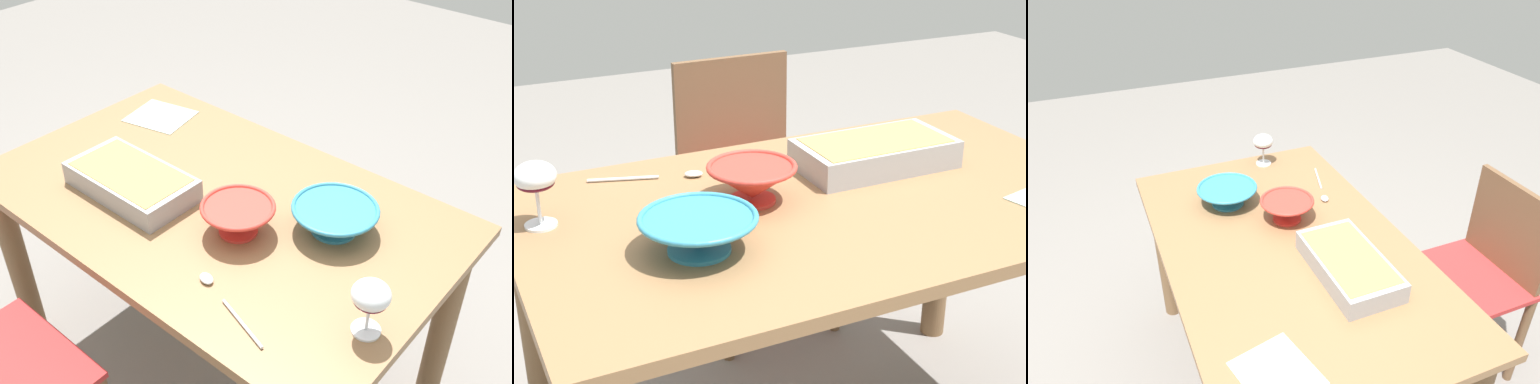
{
  "view_description": "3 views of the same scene",
  "coord_description": "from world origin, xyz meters",
  "views": [
    {
      "loc": [
        -1.03,
        1.01,
        1.8
      ],
      "look_at": [
        -0.15,
        -0.02,
        0.82
      ],
      "focal_mm": 42.95,
      "sensor_mm": 36.0,
      "label": 1
    },
    {
      "loc": [
        -0.81,
        -1.4,
        1.46
      ],
      "look_at": [
        -0.12,
        0.04,
        0.76
      ],
      "focal_mm": 54.79,
      "sensor_mm": 36.0,
      "label": 2
    },
    {
      "loc": [
        1.3,
        -0.55,
        1.82
      ],
      "look_at": [
        -0.2,
        0.07,
        0.83
      ],
      "focal_mm": 35.33,
      "sensor_mm": 36.0,
      "label": 3
    }
  ],
  "objects": [
    {
      "name": "serving_spoon",
      "position": [
        -0.28,
        0.28,
        0.75
      ],
      "size": [
        0.27,
        0.1,
        0.01
      ],
      "color": "silver",
      "rests_on": "dining_table"
    },
    {
      "name": "chair",
      "position": [
        0.15,
        0.77,
        0.48
      ],
      "size": [
        0.42,
        0.43,
        0.86
      ],
      "color": "#B22D2D",
      "rests_on": "ground_plane"
    },
    {
      "name": "wine_glass",
      "position": [
        -0.61,
        0.14,
        0.84
      ],
      "size": [
        0.09,
        0.09,
        0.15
      ],
      "color": "white",
      "rests_on": "dining_table"
    },
    {
      "name": "casserole_dish",
      "position": [
        0.21,
        0.13,
        0.78
      ],
      "size": [
        0.38,
        0.21,
        0.07
      ],
      "color": "#99999E",
      "rests_on": "dining_table"
    },
    {
      "name": "napkin",
      "position": [
        0.49,
        -0.23,
        0.74
      ],
      "size": [
        0.24,
        0.23,
        0.0
      ],
      "primitive_type": "cube",
      "rotation": [
        0.0,
        0.0,
        0.22
      ],
      "color": "#B2CCB7",
      "rests_on": "dining_table"
    },
    {
      "name": "small_bowl",
      "position": [
        -0.15,
        0.07,
        0.79
      ],
      "size": [
        0.2,
        0.2,
        0.09
      ],
      "color": "red",
      "rests_on": "dining_table"
    },
    {
      "name": "mixing_bowl",
      "position": [
        -0.35,
        -0.11,
        0.78
      ],
      "size": [
        0.24,
        0.24,
        0.08
      ],
      "color": "teal",
      "rests_on": "dining_table"
    },
    {
      "name": "ground_plane",
      "position": [
        0.0,
        0.0,
        0.0
      ],
      "size": [
        8.0,
        8.0,
        0.0
      ],
      "primitive_type": "plane",
      "color": "gray"
    },
    {
      "name": "dining_table",
      "position": [
        0.0,
        0.0,
        0.61
      ],
      "size": [
        1.39,
        0.84,
        0.74
      ],
      "color": "olive",
      "rests_on": "ground_plane"
    }
  ]
}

